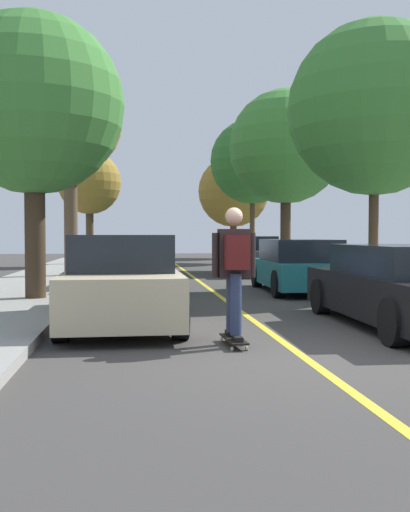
# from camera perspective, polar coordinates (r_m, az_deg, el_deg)

# --- Properties ---
(ground) EXTENTS (80.00, 80.00, 0.00)m
(ground) POSITION_cam_1_polar(r_m,az_deg,el_deg) (7.39, 9.18, -9.34)
(ground) COLOR #3D3A38
(center_line) EXTENTS (0.12, 39.20, 0.01)m
(center_line) POSITION_cam_1_polar(r_m,az_deg,el_deg) (11.24, 3.58, -5.39)
(center_line) COLOR gold
(center_line) RESTS_ON ground
(parked_car_left_nearest) EXTENTS (1.88, 4.20, 1.45)m
(parked_car_left_nearest) POSITION_cam_1_polar(r_m,az_deg,el_deg) (9.70, -7.90, -2.41)
(parked_car_left_nearest) COLOR #BCAD89
(parked_car_left_nearest) RESTS_ON ground
(parked_car_left_near) EXTENTS (1.99, 4.22, 1.38)m
(parked_car_left_near) POSITION_cam_1_polar(r_m,az_deg,el_deg) (15.76, -7.43, -0.84)
(parked_car_left_near) COLOR navy
(parked_car_left_near) RESTS_ON ground
(parked_car_left_far) EXTENTS (2.08, 4.60, 1.38)m
(parked_car_left_far) POSITION_cam_1_polar(r_m,az_deg,el_deg) (21.92, -7.21, -0.01)
(parked_car_left_far) COLOR #196066
(parked_car_left_far) RESTS_ON ground
(parked_car_left_farthest) EXTENTS (1.99, 4.44, 1.31)m
(parked_car_left_farthest) POSITION_cam_1_polar(r_m,az_deg,el_deg) (28.02, -7.09, 0.35)
(parked_car_left_farthest) COLOR #196066
(parked_car_left_farthest) RESTS_ON ground
(parked_car_right_nearest) EXTENTS (1.92, 4.68, 1.30)m
(parked_car_right_nearest) POSITION_cam_1_polar(r_m,az_deg,el_deg) (9.94, 18.27, -2.78)
(parked_car_right_nearest) COLOR black
(parked_car_right_nearest) RESTS_ON ground
(parked_car_right_near) EXTENTS (2.07, 4.29, 1.33)m
(parked_car_right_near) POSITION_cam_1_polar(r_m,az_deg,el_deg) (15.50, 9.01, -0.95)
(parked_car_right_near) COLOR #196066
(parked_car_right_near) RESTS_ON ground
(parked_car_right_far) EXTENTS (2.04, 4.59, 1.40)m
(parked_car_right_far) POSITION_cam_1_polar(r_m,az_deg,el_deg) (22.12, 4.24, 0.04)
(parked_car_right_far) COLOR #38383D
(parked_car_right_far) RESTS_ON ground
(street_tree_left_nearest) EXTENTS (3.73, 3.73, 5.89)m
(street_tree_left_nearest) POSITION_cam_1_polar(r_m,az_deg,el_deg) (13.25, -15.98, 13.63)
(street_tree_left_nearest) COLOR #3D2D1E
(street_tree_left_nearest) RESTS_ON sidewalk_left
(street_tree_left_near) EXTENTS (3.35, 3.35, 6.65)m
(street_tree_left_near) POSITION_cam_1_polar(r_m,az_deg,el_deg) (20.25, -12.72, 12.21)
(street_tree_left_near) COLOR brown
(street_tree_left_near) RESTS_ON sidewalk_left
(street_tree_left_far) EXTENTS (2.89, 2.89, 5.15)m
(street_tree_left_far) POSITION_cam_1_polar(r_m,az_deg,el_deg) (28.15, -10.94, 6.80)
(street_tree_left_far) COLOR #4C3823
(street_tree_left_far) RESTS_ON sidewalk_left
(street_tree_right_nearest) EXTENTS (4.40, 4.40, 6.71)m
(street_tree_right_nearest) POSITION_cam_1_polar(r_m,az_deg,el_deg) (16.19, 15.84, 13.33)
(street_tree_right_nearest) COLOR #4C3823
(street_tree_right_nearest) RESTS_ON sidewalk_right
(street_tree_right_near) EXTENTS (4.58, 4.58, 7.15)m
(street_tree_right_near) POSITION_cam_1_polar(r_m,az_deg,el_deg) (24.68, 7.70, 10.23)
(street_tree_right_near) COLOR #3D2D1E
(street_tree_right_near) RESTS_ON sidewalk_right
(street_tree_right_far) EXTENTS (4.38, 4.38, 7.29)m
(street_tree_right_far) POSITION_cam_1_polar(r_m,az_deg,el_deg) (31.39, 4.54, 8.94)
(street_tree_right_far) COLOR #4C3823
(street_tree_right_far) RESTS_ON sidewalk_right
(street_tree_right_farthest) EXTENTS (4.36, 4.36, 6.17)m
(street_tree_right_farthest) POSITION_cam_1_polar(r_m,az_deg,el_deg) (37.17, 2.73, 6.14)
(street_tree_right_farthest) COLOR #4C3823
(street_tree_right_farthest) RESTS_ON sidewalk_right
(fire_hydrant) EXTENTS (0.20, 0.20, 0.70)m
(fire_hydrant) POSITION_cam_1_polar(r_m,az_deg,el_deg) (14.16, 17.03, -1.98)
(fire_hydrant) COLOR #B2140F
(fire_hydrant) RESTS_ON sidewalk_right
(skateboard) EXTENTS (0.26, 0.85, 0.10)m
(skateboard) POSITION_cam_1_polar(r_m,az_deg,el_deg) (7.92, 2.75, -7.91)
(skateboard) COLOR black
(skateboard) RESTS_ON ground
(skateboarder) EXTENTS (0.58, 0.70, 1.71)m
(skateboarder) POSITION_cam_1_polar(r_m,az_deg,el_deg) (7.78, 2.81, -0.83)
(skateboarder) COLOR black
(skateboarder) RESTS_ON skateboard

